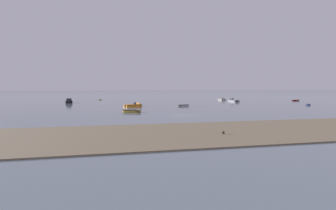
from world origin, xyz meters
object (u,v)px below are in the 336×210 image
object	(u,v)px
rowboat_moored_2	(132,111)
motorboat_moored_1	(232,101)
rowboat_moored_0	(100,100)
motorboat_moored_0	(135,106)
rowboat_moored_5	(295,100)
rowboat_moored_4	(308,105)
motorboat_moored_3	(69,102)
rowboat_moored_1	(183,106)
motorboat_moored_2	(222,100)

from	to	relation	value
rowboat_moored_2	motorboat_moored_1	size ratio (longest dim) A/B	0.79
rowboat_moored_0	motorboat_moored_0	size ratio (longest dim) A/B	0.54
rowboat_moored_0	motorboat_moored_1	bearing A→B (deg)	-97.11
rowboat_moored_5	rowboat_moored_0	bearing A→B (deg)	148.27
motorboat_moored_0	rowboat_moored_2	bearing A→B (deg)	-124.27
rowboat_moored_4	motorboat_moored_3	world-z (taller)	motorboat_moored_3
rowboat_moored_1	rowboat_moored_5	distance (m)	57.73
rowboat_moored_2	rowboat_moored_0	bearing A→B (deg)	-57.80
rowboat_moored_5	motorboat_moored_3	bearing A→B (deg)	164.07
rowboat_moored_0	motorboat_moored_1	size ratio (longest dim) A/B	0.53
rowboat_moored_2	motorboat_moored_2	size ratio (longest dim) A/B	0.90
motorboat_moored_3	rowboat_moored_0	bearing A→B (deg)	147.01
rowboat_moored_0	motorboat_moored_0	world-z (taller)	motorboat_moored_0
rowboat_moored_0	rowboat_moored_5	bearing A→B (deg)	-88.66
rowboat_moored_0	rowboat_moored_5	xyz separation A→B (m)	(78.53, -27.74, 0.04)
motorboat_moored_0	rowboat_moored_5	bearing A→B (deg)	-10.03
rowboat_moored_0	rowboat_moored_1	bearing A→B (deg)	-132.11
rowboat_moored_1	rowboat_moored_2	size ratio (longest dim) A/B	0.89
rowboat_moored_1	rowboat_moored_2	distance (m)	23.57
rowboat_moored_5	rowboat_moored_2	bearing A→B (deg)	-165.67
motorboat_moored_2	motorboat_moored_1	bearing A→B (deg)	-1.23
motorboat_moored_1	motorboat_moored_3	size ratio (longest dim) A/B	0.91
rowboat_moored_1	rowboat_moored_2	xyz separation A→B (m)	(-17.19, -16.14, 0.02)
motorboat_moored_0	motorboat_moored_3	size ratio (longest dim) A/B	0.90
motorboat_moored_0	rowboat_moored_1	size ratio (longest dim) A/B	1.41
rowboat_moored_2	motorboat_moored_2	world-z (taller)	motorboat_moored_2
motorboat_moored_0	rowboat_moored_0	bearing A→B (deg)	77.42
motorboat_moored_3	rowboat_moored_5	world-z (taller)	motorboat_moored_3
rowboat_moored_1	rowboat_moored_5	bearing A→B (deg)	0.16
motorboat_moored_2	motorboat_moored_3	size ratio (longest dim) A/B	0.80
rowboat_moored_1	rowboat_moored_0	bearing A→B (deg)	97.36
rowboat_moored_0	motorboat_moored_2	size ratio (longest dim) A/B	0.60
rowboat_moored_1	motorboat_moored_3	size ratio (longest dim) A/B	0.64
rowboat_moored_5	motorboat_moored_2	bearing A→B (deg)	144.02
motorboat_moored_1	motorboat_moored_2	distance (m)	11.02
motorboat_moored_1	rowboat_moored_1	bearing A→B (deg)	124.70
motorboat_moored_3	rowboat_moored_5	size ratio (longest dim) A/B	1.63
rowboat_moored_2	rowboat_moored_4	size ratio (longest dim) A/B	1.35
motorboat_moored_3	rowboat_moored_1	bearing A→B (deg)	47.57
rowboat_moored_2	rowboat_moored_5	xyz separation A→B (m)	(71.47, 35.79, -0.03)
rowboat_moored_0	rowboat_moored_4	xyz separation A→B (m)	(64.09, -52.18, 0.02)
rowboat_moored_2	motorboat_moored_2	bearing A→B (deg)	-107.00
motorboat_moored_0	motorboat_moored_2	bearing A→B (deg)	11.18
motorboat_moored_1	rowboat_moored_4	world-z (taller)	motorboat_moored_1
motorboat_moored_1	motorboat_moored_2	world-z (taller)	motorboat_moored_1
motorboat_moored_3	rowboat_moored_4	bearing A→B (deg)	61.48
rowboat_moored_1	motorboat_moored_1	bearing A→B (deg)	18.27
rowboat_moored_2	motorboat_moored_2	distance (m)	65.10
motorboat_moored_2	motorboat_moored_0	bearing A→B (deg)	-51.37
rowboat_moored_0	rowboat_moored_2	world-z (taller)	rowboat_moored_2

